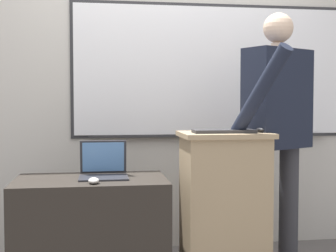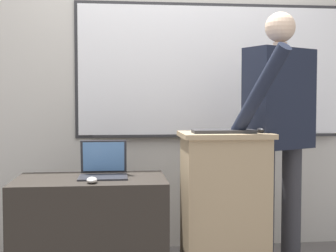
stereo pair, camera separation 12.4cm
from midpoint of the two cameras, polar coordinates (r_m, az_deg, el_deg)
The scene contains 8 objects.
back_wall at distance 3.78m, azimuth 0.07°, elevation 6.73°, with size 6.40×0.17×2.84m.
lectern_podium at distance 3.01m, azimuth 8.04°, elevation -10.07°, with size 0.55×0.43×0.98m.
side_desk at distance 2.96m, azimuth -8.14°, elevation -13.10°, with size 0.91×0.54×0.71m.
person_presenter at distance 3.15m, azimuth 14.54°, elevation 0.25°, with size 0.64×0.74×1.75m.
laptop at distance 2.94m, azimuth -6.67°, elevation -4.79°, with size 0.29×0.26×0.22m.
wireless_keyboard at distance 2.89m, azimuth 8.03°, elevation -0.66°, with size 0.38×0.14×0.02m.
computer_mouse_by_laptop at distance 2.70m, azimuth -7.96°, elevation -6.55°, with size 0.06×0.10×0.03m.
computer_mouse_by_keyboard at distance 2.97m, azimuth 12.51°, elevation -0.47°, with size 0.06×0.10×0.03m.
Camera 2 is at (-0.32, -2.51, 1.17)m, focal length 50.00 mm.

